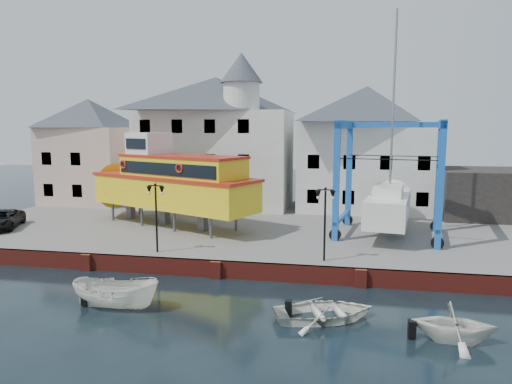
# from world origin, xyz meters

# --- Properties ---
(ground) EXTENTS (140.00, 140.00, 0.00)m
(ground) POSITION_xyz_m (0.00, 0.00, 0.00)
(ground) COLOR black
(ground) RESTS_ON ground
(hardstanding) EXTENTS (44.00, 22.00, 1.00)m
(hardstanding) POSITION_xyz_m (0.00, 11.00, 0.50)
(hardstanding) COLOR slate
(hardstanding) RESTS_ON ground
(quay_wall) EXTENTS (44.00, 0.47, 1.00)m
(quay_wall) POSITION_xyz_m (-0.00, 0.10, 0.50)
(quay_wall) COLOR maroon
(quay_wall) RESTS_ON ground
(building_pink) EXTENTS (8.00, 7.00, 10.30)m
(building_pink) POSITION_xyz_m (-18.00, 18.00, 6.15)
(building_pink) COLOR #CCAE96
(building_pink) RESTS_ON hardstanding
(building_white_main) EXTENTS (14.00, 8.30, 14.00)m
(building_white_main) POSITION_xyz_m (-4.87, 18.39, 7.34)
(building_white_main) COLOR silver
(building_white_main) RESTS_ON hardstanding
(building_white_right) EXTENTS (12.00, 8.00, 11.20)m
(building_white_right) POSITION_xyz_m (9.00, 19.00, 6.60)
(building_white_right) COLOR silver
(building_white_right) RESTS_ON hardstanding
(shed_dark) EXTENTS (8.00, 7.00, 4.00)m
(shed_dark) POSITION_xyz_m (19.00, 17.00, 3.00)
(shed_dark) COLOR black
(shed_dark) RESTS_ON hardstanding
(lamp_post_left) EXTENTS (1.12, 0.32, 4.20)m
(lamp_post_left) POSITION_xyz_m (-4.00, 1.20, 4.17)
(lamp_post_left) COLOR black
(lamp_post_left) RESTS_ON hardstanding
(lamp_post_right) EXTENTS (1.12, 0.32, 4.20)m
(lamp_post_right) POSITION_xyz_m (6.00, 1.20, 4.17)
(lamp_post_right) COLOR black
(lamp_post_right) RESTS_ON hardstanding
(tour_boat) EXTENTS (16.41, 10.32, 7.09)m
(tour_boat) POSITION_xyz_m (-6.59, 8.91, 4.35)
(tour_boat) COLOR #59595E
(tour_boat) RESTS_ON hardstanding
(travel_lift) EXTENTS (7.97, 10.41, 15.30)m
(travel_lift) POSITION_xyz_m (10.27, 9.02, 3.54)
(travel_lift) COLOR #0F60B7
(travel_lift) RESTS_ON hardstanding
(van) EXTENTS (3.92, 5.36, 1.35)m
(van) POSITION_xyz_m (-18.03, 5.30, 1.68)
(van) COLOR black
(van) RESTS_ON hardstanding
(motorboat_a) EXTENTS (4.31, 1.67, 1.66)m
(motorboat_a) POSITION_xyz_m (-3.47, -5.07, 0.00)
(motorboat_a) COLOR white
(motorboat_a) RESTS_ON ground
(motorboat_b) EXTENTS (5.31, 4.53, 0.93)m
(motorboat_b) POSITION_xyz_m (6.24, -4.52, 0.00)
(motorboat_b) COLOR white
(motorboat_b) RESTS_ON ground
(motorboat_c) EXTENTS (3.39, 2.97, 1.71)m
(motorboat_c) POSITION_xyz_m (11.38, -5.77, 0.00)
(motorboat_c) COLOR white
(motorboat_c) RESTS_ON ground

